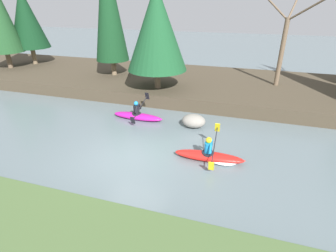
% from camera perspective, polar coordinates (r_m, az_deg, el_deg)
% --- Properties ---
extents(ground_plane, '(90.00, 90.00, 0.00)m').
position_cam_1_polar(ground_plane, '(10.70, -7.90, -6.62)').
color(ground_plane, slate).
extents(riverbank_far, '(44.00, 8.31, 0.75)m').
position_cam_1_polar(riverbank_far, '(18.65, 3.98, 9.22)').
color(riverbank_far, '#473D2D').
rests_on(riverbank_far, ground).
extents(conifer_tree_left, '(2.99, 2.99, 5.91)m').
position_cam_1_polar(conifer_tree_left, '(25.14, -28.59, 19.94)').
color(conifer_tree_left, '#7A664C').
rests_on(conifer_tree_left, riverbank_far).
extents(conifer_tree_mid_left, '(2.29, 2.29, 8.46)m').
position_cam_1_polar(conifer_tree_mid_left, '(19.23, -12.95, 24.69)').
color(conifer_tree_mid_left, '#7A664C').
rests_on(conifer_tree_mid_left, riverbank_far).
extents(conifer_tree_centre, '(3.52, 3.52, 5.82)m').
position_cam_1_polar(conifer_tree_centre, '(15.74, -2.49, 20.47)').
color(conifer_tree_centre, brown).
rests_on(conifer_tree_centre, riverbank_far).
extents(bare_tree_upstream, '(2.97, 2.93, 5.33)m').
position_cam_1_polar(bare_tree_upstream, '(17.87, 23.83, 15.96)').
color(bare_tree_upstream, brown).
rests_on(bare_tree_upstream, riverbank_far).
extents(kayaker_lead, '(2.78, 2.07, 1.20)m').
position_cam_1_polar(kayaker_lead, '(10.40, 9.53, -6.50)').
color(kayaker_lead, red).
rests_on(kayaker_lead, ground).
extents(kayaker_middle, '(2.77, 2.06, 1.20)m').
position_cam_1_polar(kayaker_middle, '(13.79, -6.56, 2.28)').
color(kayaker_middle, '#C61999').
rests_on(kayaker_middle, ground).
extents(boulder_midstream, '(1.15, 0.90, 0.65)m').
position_cam_1_polar(boulder_midstream, '(12.90, 5.60, 1.10)').
color(boulder_midstream, gray).
rests_on(boulder_midstream, ground).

